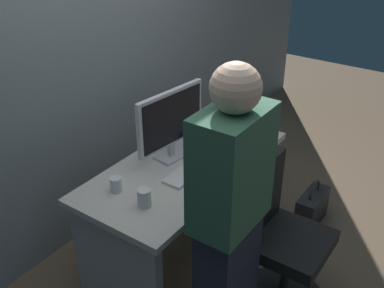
# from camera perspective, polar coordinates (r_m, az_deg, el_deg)

# --- Properties ---
(ground_plane) EXTENTS (9.00, 9.00, 0.00)m
(ground_plane) POSITION_cam_1_polar(r_m,az_deg,el_deg) (3.33, -0.72, -13.09)
(ground_plane) COLOR brown
(wall_back) EXTENTS (6.40, 0.10, 3.00)m
(wall_back) POSITION_cam_1_polar(r_m,az_deg,el_deg) (3.09, -13.47, 14.60)
(wall_back) COLOR gray
(wall_back) RESTS_ON ground
(desk) EXTENTS (1.46, 0.70, 0.73)m
(desk) POSITION_cam_1_polar(r_m,az_deg,el_deg) (3.01, -0.78, -5.94)
(desk) COLOR beige
(desk) RESTS_ON ground
(office_chair) EXTENTS (0.52, 0.52, 0.94)m
(office_chair) POSITION_cam_1_polar(r_m,az_deg,el_deg) (2.79, 10.80, -11.97)
(office_chair) COLOR black
(office_chair) RESTS_ON ground
(person_at_desk) EXTENTS (0.40, 0.24, 1.64)m
(person_at_desk) POSITION_cam_1_polar(r_m,az_deg,el_deg) (2.23, 4.62, -9.70)
(person_at_desk) COLOR #262838
(person_at_desk) RESTS_ON ground
(monitor) EXTENTS (0.54, 0.16, 0.46)m
(monitor) POSITION_cam_1_polar(r_m,az_deg,el_deg) (2.83, -2.64, 2.86)
(monitor) COLOR silver
(monitor) RESTS_ON desk
(keyboard) EXTENTS (0.43, 0.13, 0.02)m
(keyboard) POSITION_cam_1_polar(r_m,az_deg,el_deg) (2.80, -0.07, -3.15)
(keyboard) COLOR white
(keyboard) RESTS_ON desk
(mouse) EXTENTS (0.06, 0.10, 0.03)m
(mouse) POSITION_cam_1_polar(r_m,az_deg,el_deg) (3.02, 3.02, -0.48)
(mouse) COLOR black
(mouse) RESTS_ON desk
(cup_near_keyboard) EXTENTS (0.08, 0.08, 0.10)m
(cup_near_keyboard) POSITION_cam_1_polar(r_m,az_deg,el_deg) (2.50, -5.94, -6.64)
(cup_near_keyboard) COLOR silver
(cup_near_keyboard) RESTS_ON desk
(cup_by_monitor) EXTENTS (0.07, 0.07, 0.09)m
(cup_by_monitor) POSITION_cam_1_polar(r_m,az_deg,el_deg) (2.64, -9.42, -4.96)
(cup_by_monitor) COLOR silver
(cup_by_monitor) RESTS_ON desk
(book_stack) EXTENTS (0.22, 0.17, 0.08)m
(book_stack) POSITION_cam_1_polar(r_m,az_deg,el_deg) (3.25, 3.15, 2.24)
(book_stack) COLOR #3359A5
(book_stack) RESTS_ON desk
(cell_phone) EXTENTS (0.11, 0.16, 0.01)m
(cell_phone) POSITION_cam_1_polar(r_m,az_deg,el_deg) (3.11, 6.38, -0.03)
(cell_phone) COLOR black
(cell_phone) RESTS_ON desk
(handbag) EXTENTS (0.34, 0.14, 0.38)m
(handbag) POSITION_cam_1_polar(r_m,az_deg,el_deg) (3.60, 14.62, -7.67)
(handbag) COLOR #262628
(handbag) RESTS_ON ground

